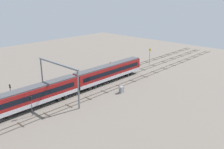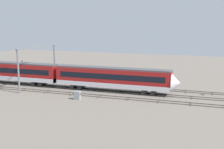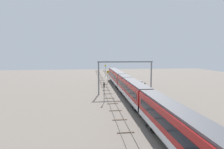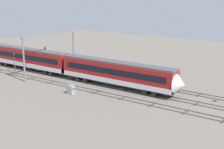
% 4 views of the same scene
% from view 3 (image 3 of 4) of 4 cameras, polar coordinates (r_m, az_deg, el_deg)
% --- Properties ---
extents(ground_plane, '(140.32, 140.32, 0.00)m').
position_cam_3_polar(ground_plane, '(65.55, 1.71, -3.35)').
color(ground_plane, slate).
extents(track_near_foreground, '(124.32, 2.40, 0.16)m').
position_cam_3_polar(track_near_foreground, '(66.37, 5.69, -3.19)').
color(track_near_foreground, '#59544C').
rests_on(track_near_foreground, ground).
extents(track_with_train, '(124.32, 2.40, 0.16)m').
position_cam_3_polar(track_with_train, '(65.53, 1.71, -3.29)').
color(track_with_train, '#59544C').
rests_on(track_with_train, ground).
extents(track_middle, '(124.32, 2.40, 0.16)m').
position_cam_3_polar(track_middle, '(65.02, -2.36, -3.36)').
color(track_middle, '#59544C').
rests_on(track_middle, ground).
extents(train, '(75.20, 3.24, 4.80)m').
position_cam_3_polar(train, '(45.36, 5.50, -4.25)').
color(train, maroon).
rests_on(train, ground).
extents(overhead_gantry, '(0.40, 14.96, 8.87)m').
position_cam_3_polar(overhead_gantry, '(51.72, 3.98, 1.25)').
color(overhead_gantry, slate).
rests_on(overhead_gantry, ground).
extents(speed_sign_near_foreground, '(0.14, 0.96, 4.60)m').
position_cam_3_polar(speed_sign_near_foreground, '(71.72, -1.23, -0.06)').
color(speed_sign_near_foreground, '#4C4C51').
rests_on(speed_sign_near_foreground, ground).
extents(speed_sign_mid_trackside, '(0.14, 0.87, 5.74)m').
position_cam_3_polar(speed_sign_mid_trackside, '(90.84, -1.96, 1.63)').
color(speed_sign_mid_trackside, '#4C4C51').
rests_on(speed_sign_mid_trackside, ground).
extents(signal_light_trackside_approach, '(0.31, 0.32, 4.30)m').
position_cam_3_polar(signal_light_trackside_approach, '(44.47, 9.64, -4.29)').
color(signal_light_trackside_approach, '#4C4C51').
rests_on(signal_light_trackside_approach, ground).
extents(signal_light_trackside_departure, '(0.31, 0.32, 4.42)m').
position_cam_3_polar(signal_light_trackside_departure, '(42.84, -2.37, -4.51)').
color(signal_light_trackside_departure, '#4C4C51').
rests_on(signal_light_trackside_departure, ground).
extents(relay_cabinet, '(1.13, 0.83, 1.55)m').
position_cam_3_polar(relay_cabinet, '(66.87, 8.55, -2.55)').
color(relay_cabinet, gray).
rests_on(relay_cabinet, ground).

